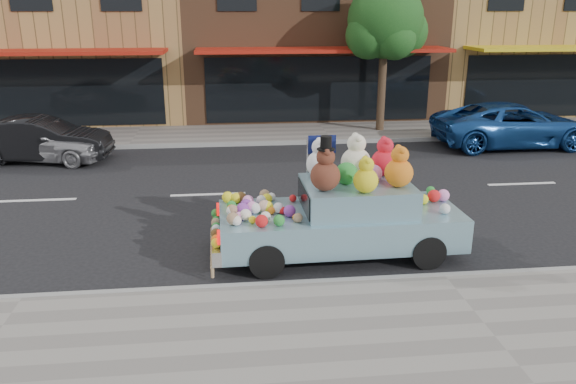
{
  "coord_description": "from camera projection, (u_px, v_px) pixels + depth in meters",
  "views": [
    {
      "loc": [
        -3.47,
        -13.03,
        4.3
      ],
      "look_at": [
        -2.46,
        -3.8,
        1.25
      ],
      "focal_mm": 35.0,
      "sensor_mm": 36.0,
      "label": 1
    }
  ],
  "objects": [
    {
      "name": "car_silver",
      "position": [
        43.0,
        139.0,
        16.4
      ],
      "size": [
        4.09,
        2.5,
        1.3
      ],
      "primitive_type": "imported",
      "rotation": [
        0.0,
        0.0,
        1.3
      ],
      "color": "#B0AFB4",
      "rests_on": "ground"
    },
    {
      "name": "far_kerb",
      "position": [
        333.0,
        142.0,
        18.71
      ],
      "size": [
        60.0,
        0.12,
        0.13
      ],
      "primitive_type": "cube",
      "color": "gray",
      "rests_on": "ground"
    },
    {
      "name": "storefront_mid",
      "position": [
        305.0,
        24.0,
        24.18
      ],
      "size": [
        10.0,
        9.8,
        7.3
      ],
      "color": "brown",
      "rests_on": "ground"
    },
    {
      "name": "street_tree",
      "position": [
        385.0,
        27.0,
        19.25
      ],
      "size": [
        3.0,
        2.7,
        5.22
      ],
      "color": "#38281C",
      "rests_on": "ground"
    },
    {
      "name": "near_sidewalk",
      "position": [
        484.0,
        327.0,
        7.85
      ],
      "size": [
        60.0,
        3.0,
        0.12
      ],
      "primitive_type": "cube",
      "color": "gray",
      "rests_on": "ground"
    },
    {
      "name": "ground",
      "position": [
        369.0,
        189.0,
        14.01
      ],
      "size": [
        120.0,
        120.0,
        0.0
      ],
      "primitive_type": "plane",
      "color": "black",
      "rests_on": "ground"
    },
    {
      "name": "near_kerb",
      "position": [
        444.0,
        278.0,
        9.26
      ],
      "size": [
        60.0,
        0.12,
        0.13
      ],
      "primitive_type": "cube",
      "color": "gray",
      "rests_on": "ground"
    },
    {
      "name": "storefront_left",
      "position": [
        65.0,
        25.0,
        23.15
      ],
      "size": [
        10.0,
        9.8,
        7.3
      ],
      "color": "#A17B43",
      "rests_on": "ground"
    },
    {
      "name": "car_blue",
      "position": [
        513.0,
        125.0,
        18.16
      ],
      "size": [
        5.11,
        2.41,
        1.41
      ],
      "primitive_type": "imported",
      "rotation": [
        0.0,
        0.0,
        1.59
      ],
      "color": "#1C4C9A",
      "rests_on": "ground"
    },
    {
      "name": "far_sidewalk",
      "position": [
        325.0,
        132.0,
        20.13
      ],
      "size": [
        60.0,
        3.0,
        0.12
      ],
      "primitive_type": "cube",
      "color": "gray",
      "rests_on": "ground"
    },
    {
      "name": "car_dark",
      "position": [
        40.0,
        140.0,
        16.35
      ],
      "size": [
        4.04,
        1.57,
        1.31
      ],
      "primitive_type": "imported",
      "rotation": [
        0.0,
        0.0,
        1.52
      ],
      "color": "black",
      "rests_on": "ground"
    },
    {
      "name": "storefront_right",
      "position": [
        525.0,
        24.0,
        25.21
      ],
      "size": [
        10.0,
        9.8,
        7.3
      ],
      "color": "#A17B43",
      "rests_on": "ground"
    },
    {
      "name": "art_car",
      "position": [
        341.0,
        212.0,
        10.09
      ],
      "size": [
        4.52,
        1.84,
        2.29
      ],
      "rotation": [
        0.0,
        0.0,
        0.02
      ],
      "color": "black",
      "rests_on": "ground"
    }
  ]
}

